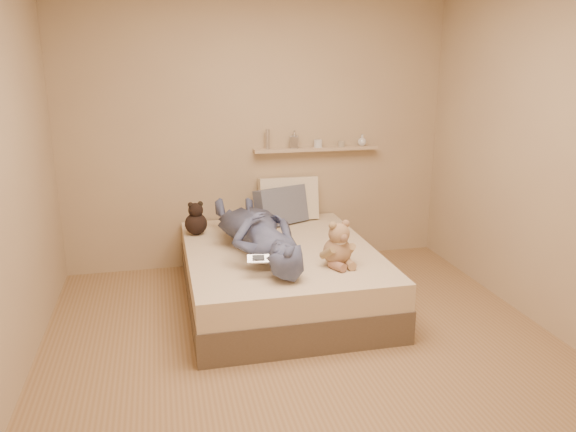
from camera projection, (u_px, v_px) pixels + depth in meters
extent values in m
plane|color=#95754D|center=(310.00, 356.00, 3.77)|extent=(3.80, 3.80, 0.00)
plane|color=tan|center=(258.00, 129.00, 5.20)|extent=(3.60, 0.00, 3.60)
plane|color=tan|center=(484.00, 282.00, 1.64)|extent=(3.60, 0.00, 3.60)
plane|color=tan|center=(567.00, 154.00, 3.81)|extent=(0.00, 3.80, 3.80)
cube|color=brown|center=(280.00, 286.00, 4.61)|extent=(1.50, 1.90, 0.25)
cube|color=beige|center=(280.00, 260.00, 4.55)|extent=(1.48, 1.88, 0.20)
cube|color=silver|center=(258.00, 259.00, 3.89)|extent=(0.17, 0.09, 0.05)
cube|color=black|center=(258.00, 257.00, 3.88)|extent=(0.09, 0.05, 0.03)
sphere|color=tan|center=(337.00, 251.00, 4.14)|extent=(0.21, 0.21, 0.21)
sphere|color=tan|center=(339.00, 234.00, 4.08)|extent=(0.16, 0.16, 0.16)
sphere|color=#A18558|center=(333.00, 226.00, 4.04)|extent=(0.06, 0.06, 0.06)
sphere|color=#956E51|center=(346.00, 224.00, 4.08)|extent=(0.06, 0.06, 0.06)
sphere|color=#825F48|center=(344.00, 238.00, 4.02)|extent=(0.06, 0.06, 0.06)
cylinder|color=olive|center=(328.00, 253.00, 4.07)|extent=(0.12, 0.15, 0.12)
cylinder|color=tan|center=(351.00, 249.00, 4.15)|extent=(0.07, 0.14, 0.12)
cylinder|color=#986951|center=(337.00, 266.00, 4.05)|extent=(0.12, 0.15, 0.07)
cylinder|color=#A68058|center=(349.00, 264.00, 4.10)|extent=(0.06, 0.14, 0.07)
cylinder|color=beige|center=(339.00, 242.00, 4.10)|extent=(0.13, 0.13, 0.02)
sphere|color=black|center=(196.00, 224.00, 4.86)|extent=(0.19, 0.19, 0.19)
sphere|color=black|center=(196.00, 210.00, 4.82)|extent=(0.13, 0.13, 0.13)
sphere|color=black|center=(190.00, 205.00, 4.79)|extent=(0.05, 0.05, 0.05)
sphere|color=black|center=(200.00, 204.00, 4.82)|extent=(0.05, 0.05, 0.05)
cube|color=beige|center=(288.00, 199.00, 5.30)|extent=(0.55, 0.23, 0.42)
cube|color=slate|center=(281.00, 206.00, 5.16)|extent=(0.54, 0.39, 0.36)
imported|color=#4E567B|center=(257.00, 231.00, 4.38)|extent=(0.72, 1.54, 0.35)
cube|color=tan|center=(316.00, 149.00, 5.32)|extent=(1.20, 0.12, 0.03)
cylinder|color=silver|center=(268.00, 139.00, 5.19)|extent=(0.04, 0.04, 0.18)
imported|color=#BABABF|center=(294.00, 139.00, 5.24)|extent=(0.10, 0.10, 0.17)
cylinder|color=silver|center=(318.00, 143.00, 5.31)|extent=(0.08, 0.08, 0.07)
cylinder|color=#B0A997|center=(341.00, 144.00, 5.36)|extent=(0.07, 0.07, 0.05)
imported|color=silver|center=(362.00, 140.00, 5.40)|extent=(0.10, 0.10, 0.11)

